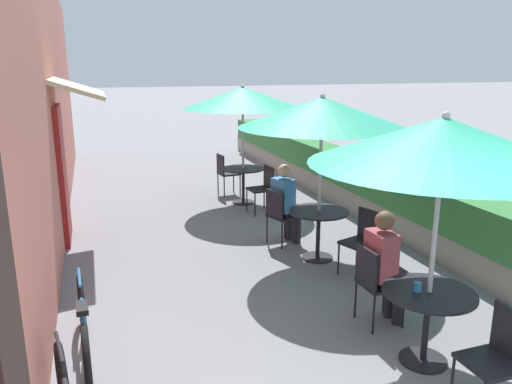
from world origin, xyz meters
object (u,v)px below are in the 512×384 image
(patio_table_mid, at_px, (318,223))
(bicycle_second, at_px, (84,329))
(seated_patron_near_right, at_px, (385,263))
(patio_umbrella_mid, at_px, (322,112))
(cafe_chair_near_right, at_px, (375,279))
(cafe_chair_mid_left, at_px, (363,237))
(cafe_chair_far_left, at_px, (263,185))
(cafe_chair_near_left, at_px, (499,353))
(patio_umbrella_far, at_px, (243,98))
(patio_table_far, at_px, (243,177))
(patio_umbrella_near, at_px, (444,141))
(patio_table_near, at_px, (428,309))
(coffee_cup_near, at_px, (418,287))
(seated_patron_mid_right, at_px, (286,200))
(cafe_chair_mid_right, at_px, (280,212))
(cafe_chair_far_right, at_px, (225,171))

(patio_table_mid, distance_m, bicycle_second, 3.53)
(seated_patron_near_right, height_order, patio_umbrella_mid, patio_umbrella_mid)
(cafe_chair_near_right, height_order, cafe_chair_mid_left, same)
(cafe_chair_far_left, bearing_deg, cafe_chair_near_left, 172.46)
(cafe_chair_mid_left, distance_m, patio_umbrella_far, 4.16)
(patio_table_far, bearing_deg, cafe_chair_far_left, -77.39)
(patio_umbrella_near, height_order, bicycle_second, patio_umbrella_near)
(patio_table_near, bearing_deg, patio_umbrella_mid, 86.76)
(cafe_chair_far_left, bearing_deg, coffee_cup_near, 170.10)
(cafe_chair_mid_left, bearing_deg, bicycle_second, 86.26)
(cafe_chair_mid_left, bearing_deg, patio_umbrella_mid, 5.78)
(patio_umbrella_near, height_order, seated_patron_mid_right, patio_umbrella_near)
(patio_table_mid, height_order, cafe_chair_mid_right, cafe_chair_mid_right)
(cafe_chair_near_left, distance_m, coffee_cup_near, 0.85)
(seated_patron_near_right, height_order, bicycle_second, seated_patron_near_right)
(patio_table_far, height_order, cafe_chair_far_left, cafe_chair_far_left)
(seated_patron_mid_right, bearing_deg, cafe_chair_far_left, 153.71)
(patio_table_mid, relative_size, patio_table_far, 1.00)
(seated_patron_mid_right, bearing_deg, coffee_cup_near, -19.47)
(cafe_chair_mid_right, xyz_separation_m, seated_patron_mid_right, (0.11, 0.04, 0.17))
(patio_umbrella_far, relative_size, cafe_chair_far_left, 2.66)
(patio_umbrella_near, xyz_separation_m, coffee_cup_near, (-0.10, 0.03, -1.32))
(patio_umbrella_far, xyz_separation_m, cafe_chair_far_left, (0.17, -0.74, -1.55))
(patio_table_mid, xyz_separation_m, cafe_chair_far_right, (-0.32, 3.88, -0.01))
(patio_table_far, bearing_deg, seated_patron_near_right, -89.74)
(patio_umbrella_near, relative_size, cafe_chair_mid_right, 2.66)
(seated_patron_mid_right, bearing_deg, patio_table_mid, -2.68)
(seated_patron_near_right, bearing_deg, cafe_chair_far_left, 176.89)
(patio_umbrella_mid, bearing_deg, patio_table_near, -93.24)
(patio_umbrella_near, relative_size, cafe_chair_mid_left, 2.66)
(seated_patron_mid_right, xyz_separation_m, patio_table_far, (0.06, 2.41, -0.16))
(cafe_chair_mid_left, bearing_deg, patio_table_near, 147.84)
(patio_table_far, bearing_deg, coffee_cup_near, -91.01)
(coffee_cup_near, relative_size, seated_patron_mid_right, 0.07)
(cafe_chair_near_left, xyz_separation_m, patio_table_mid, (0.06, 3.38, 0.01))
(seated_patron_near_right, relative_size, patio_umbrella_far, 0.54)
(patio_umbrella_near, height_order, cafe_chair_far_left, patio_umbrella_near)
(cafe_chair_mid_left, xyz_separation_m, cafe_chair_far_left, (-0.30, 3.09, 0.00))
(cafe_chair_near_right, bearing_deg, patio_table_near, 5.78)
(patio_umbrella_far, height_order, cafe_chair_far_right, patio_umbrella_far)
(patio_table_near, relative_size, cafe_chair_mid_left, 0.96)
(patio_umbrella_mid, xyz_separation_m, patio_umbrella_far, (-0.15, 3.14, 0.00))
(cafe_chair_mid_right, xyz_separation_m, patio_table_far, (0.16, 2.45, 0.01))
(bicycle_second, bearing_deg, cafe_chair_far_left, 49.25)
(bicycle_second, bearing_deg, coffee_cup_near, -21.47)
(patio_table_mid, height_order, seated_patron_mid_right, seated_patron_mid_right)
(patio_umbrella_mid, relative_size, patio_table_far, 2.79)
(patio_umbrella_far, bearing_deg, patio_umbrella_near, -89.97)
(patio_umbrella_near, distance_m, cafe_chair_far_left, 5.26)
(patio_umbrella_far, bearing_deg, seated_patron_near_right, -89.74)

